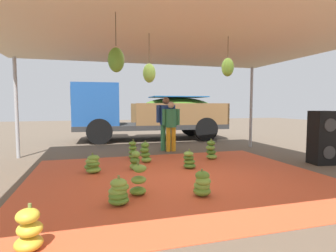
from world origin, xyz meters
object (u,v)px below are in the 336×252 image
banana_bunch_5 (119,192)px  banana_bunch_8 (139,181)px  banana_bunch_7 (211,151)px  speaker_stack (322,138)px  banana_bunch_3 (145,153)px  banana_bunch_9 (189,160)px  banana_bunch_1 (202,184)px  worker_1 (171,122)px  banana_bunch_6 (133,151)px  worker_0 (166,120)px  banana_bunch_4 (93,164)px  cargo_truck_main (146,112)px  banana_bunch_0 (135,161)px  banana_bunch_2 (29,231)px

banana_bunch_5 → banana_bunch_8: 0.50m
banana_bunch_7 → speaker_stack: size_ratio=0.42×
banana_bunch_3 → banana_bunch_9: (0.88, -0.93, -0.06)m
banana_bunch_7 → banana_bunch_8: banana_bunch_7 is taller
banana_bunch_1 → worker_1: bearing=80.2°
banana_bunch_3 → banana_bunch_7: bearing=-1.9°
banana_bunch_6 → worker_0: (1.29, 1.15, 0.80)m
banana_bunch_4 → cargo_truck_main: cargo_truck_main is taller
banana_bunch_8 → banana_bunch_7: bearing=44.8°
speaker_stack → banana_bunch_4: bearing=173.7°
banana_bunch_7 → worker_1: worker_1 is taller
cargo_truck_main → worker_0: 3.03m
banana_bunch_1 → speaker_stack: 4.22m
banana_bunch_8 → banana_bunch_3: bearing=76.3°
banana_bunch_0 → banana_bunch_1: 2.25m
speaker_stack → banana_bunch_1: bearing=-159.6°
speaker_stack → banana_bunch_3: bearing=162.3°
banana_bunch_0 → banana_bunch_6: 1.36m
banana_bunch_1 → worker_1: 4.52m
banana_bunch_2 → worker_0: 6.51m
banana_bunch_0 → banana_bunch_7: size_ratio=0.84×
banana_bunch_1 → banana_bunch_3: (-0.40, 2.84, 0.05)m
banana_bunch_2 → banana_bunch_9: banana_bunch_2 is taller
banana_bunch_7 → worker_0: bearing=113.9°
banana_bunch_8 → worker_0: bearing=68.8°
banana_bunch_4 → banana_bunch_7: bearing=12.2°
banana_bunch_3 → banana_bunch_7: size_ratio=1.01×
worker_0 → banana_bunch_4: bearing=-133.5°
banana_bunch_0 → banana_bunch_6: (0.15, 1.35, 0.02)m
banana_bunch_1 → banana_bunch_5: size_ratio=1.02×
banana_bunch_3 → banana_bunch_5: (-0.97, -2.85, -0.06)m
banana_bunch_6 → banana_bunch_9: banana_bunch_6 is taller
banana_bunch_2 → banana_bunch_9: size_ratio=1.06×
banana_bunch_6 → cargo_truck_main: (1.22, 4.17, 0.99)m
banana_bunch_9 → worker_0: (0.17, 2.69, 0.84)m
banana_bunch_0 → banana_bunch_8: 1.79m
banana_bunch_6 → cargo_truck_main: 4.45m
banana_bunch_8 → banana_bunch_4: bearing=112.6°
banana_bunch_3 → banana_bunch_4: 1.54m
banana_bunch_3 → banana_bunch_4: (-1.34, -0.76, -0.06)m
banana_bunch_3 → banana_bunch_6: 0.66m
worker_0 → banana_bunch_6: bearing=-138.2°
banana_bunch_2 → banana_bunch_3: (2.00, 3.94, 0.04)m
banana_bunch_5 → banana_bunch_7: (2.83, 2.79, 0.06)m
banana_bunch_0 → banana_bunch_5: banana_bunch_0 is taller
banana_bunch_0 → worker_1: 2.86m
banana_bunch_8 → banana_bunch_9: (1.49, 1.58, -0.04)m
banana_bunch_4 → worker_0: 3.57m
banana_bunch_9 → banana_bunch_8: bearing=-133.3°
banana_bunch_3 → cargo_truck_main: 4.98m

